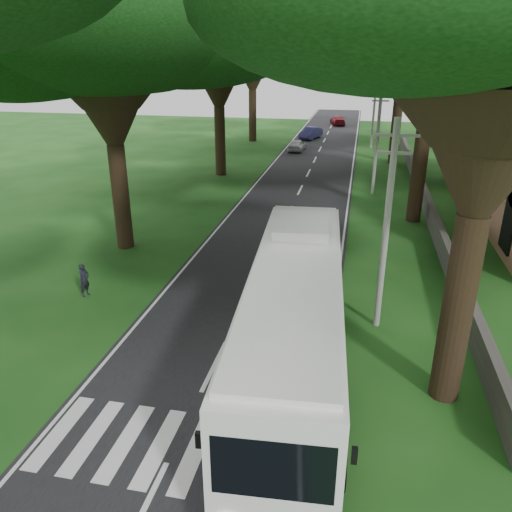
% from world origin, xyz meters
% --- Properties ---
extents(ground, '(140.00, 140.00, 0.00)m').
position_xyz_m(ground, '(0.00, 0.00, 0.00)').
color(ground, '#164313').
rests_on(ground, ground).
extents(road, '(8.00, 120.00, 0.04)m').
position_xyz_m(road, '(0.00, 25.00, 0.01)').
color(road, black).
rests_on(road, ground).
extents(crosswalk, '(8.00, 3.00, 0.01)m').
position_xyz_m(crosswalk, '(0.00, -2.00, 0.00)').
color(crosswalk, silver).
rests_on(crosswalk, ground).
extents(property_wall, '(0.35, 50.00, 1.20)m').
position_xyz_m(property_wall, '(9.00, 24.00, 0.60)').
color(property_wall, '#383533').
rests_on(property_wall, ground).
extents(pole_near, '(1.60, 0.24, 8.00)m').
position_xyz_m(pole_near, '(5.50, 6.00, 4.18)').
color(pole_near, gray).
rests_on(pole_near, ground).
extents(pole_mid, '(1.60, 0.24, 8.00)m').
position_xyz_m(pole_mid, '(5.50, 26.00, 4.18)').
color(pole_mid, gray).
rests_on(pole_mid, ground).
extents(pole_far, '(1.60, 0.24, 8.00)m').
position_xyz_m(pole_far, '(5.50, 46.00, 4.18)').
color(pole_far, gray).
rests_on(pole_far, ground).
extents(tree_l_mida, '(16.34, 16.34, 14.86)m').
position_xyz_m(tree_l_mida, '(-8.00, 12.00, 11.32)').
color(tree_l_mida, black).
rests_on(tree_l_mida, ground).
extents(tree_l_midb, '(16.35, 16.35, 15.18)m').
position_xyz_m(tree_l_midb, '(-7.50, 30.00, 11.64)').
color(tree_l_midb, black).
rests_on(tree_l_midb, ground).
extents(tree_l_far, '(12.88, 12.88, 14.69)m').
position_xyz_m(tree_l_far, '(-8.50, 48.00, 11.76)').
color(tree_l_far, black).
rests_on(tree_l_far, ground).
extents(tree_r_midb, '(14.77, 14.77, 14.79)m').
position_xyz_m(tree_r_midb, '(7.50, 38.00, 11.55)').
color(tree_r_midb, black).
rests_on(tree_r_midb, ground).
extents(tree_r_far, '(13.81, 13.81, 13.70)m').
position_xyz_m(tree_r_far, '(8.50, 56.00, 10.65)').
color(tree_r_far, black).
rests_on(tree_r_far, ground).
extents(coach_bus, '(3.84, 13.58, 3.96)m').
position_xyz_m(coach_bus, '(2.70, 2.15, 2.13)').
color(coach_bus, white).
rests_on(coach_bus, ground).
extents(distant_car_a, '(1.73, 3.77, 1.25)m').
position_xyz_m(distant_car_a, '(-2.39, 42.35, 0.66)').
color(distant_car_a, '#B1B3B6').
rests_on(distant_car_a, road).
extents(distant_car_b, '(2.69, 4.43, 1.38)m').
position_xyz_m(distant_car_b, '(-1.75, 50.87, 0.72)').
color(distant_car_b, navy).
rests_on(distant_car_b, road).
extents(distant_car_c, '(2.63, 4.67, 1.28)m').
position_xyz_m(distant_car_c, '(0.80, 64.41, 0.67)').
color(distant_car_c, maroon).
rests_on(distant_car_c, road).
extents(pedestrian, '(0.47, 0.61, 1.51)m').
position_xyz_m(pedestrian, '(-7.07, 6.02, 0.75)').
color(pedestrian, black).
rests_on(pedestrian, ground).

